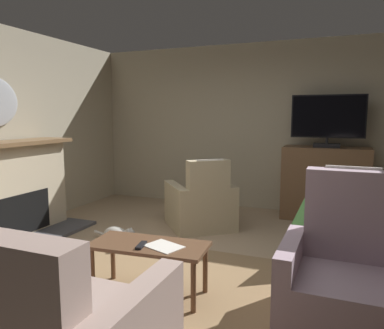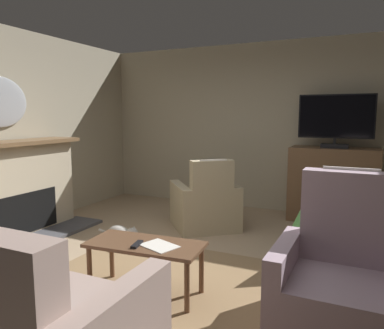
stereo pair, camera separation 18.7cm
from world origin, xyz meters
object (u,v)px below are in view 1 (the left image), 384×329
at_px(fireplace, 11,193).
at_px(potted_plant_tall_palm_by_window, 307,224).
at_px(tv_remote, 141,245).
at_px(sofa_floral, 25,327).
at_px(tv_cabinet, 325,185).
at_px(cat, 118,235).
at_px(television, 328,120).
at_px(armchair_beside_cabinet, 348,280).
at_px(folded_newspaper, 164,246).
at_px(armchair_near_window, 201,205).
at_px(coffee_table, 149,250).

bearing_deg(fireplace, potted_plant_tall_palm_by_window, 7.29).
xyz_separation_m(tv_remote, sofa_floral, (-0.15, -1.10, -0.15)).
relative_size(tv_cabinet, potted_plant_tall_palm_by_window, 1.51).
bearing_deg(sofa_floral, cat, 110.49).
distance_m(tv_remote, potted_plant_tall_palm_by_window, 1.74).
distance_m(television, armchair_beside_cabinet, 3.10).
height_order(fireplace, tv_remote, fireplace).
relative_size(folded_newspaper, potted_plant_tall_palm_by_window, 0.37).
xyz_separation_m(tv_remote, folded_newspaper, (0.18, 0.07, -0.01)).
distance_m(folded_newspaper, armchair_near_window, 2.05).
bearing_deg(cat, tv_remote, -48.76).
relative_size(fireplace, sofa_floral, 1.13).
xyz_separation_m(television, armchair_beside_cabinet, (0.29, -2.87, -1.15)).
bearing_deg(tv_remote, television, -34.12).
bearing_deg(coffee_table, television, 66.86).
xyz_separation_m(fireplace, tv_cabinet, (3.64, 2.39, -0.06)).
distance_m(coffee_table, cat, 1.46).
xyz_separation_m(sofa_floral, armchair_near_window, (-0.10, 3.17, -0.02)).
relative_size(fireplace, folded_newspaper, 5.94).
relative_size(coffee_table, cat, 1.59).
xyz_separation_m(fireplace, sofa_floral, (2.18, -1.87, -0.25)).
height_order(armchair_near_window, potted_plant_tall_palm_by_window, armchair_near_window).
height_order(sofa_floral, armchair_beside_cabinet, armchair_beside_cabinet).
distance_m(fireplace, armchair_beside_cabinet, 3.98).
relative_size(potted_plant_tall_palm_by_window, cat, 1.24).
xyz_separation_m(coffee_table, cat, (-1.00, 1.02, -0.30)).
bearing_deg(potted_plant_tall_palm_by_window, tv_cabinet, 87.48).
xyz_separation_m(folded_newspaper, armchair_beside_cabinet, (1.43, 0.18, -0.12)).
bearing_deg(fireplace, armchair_near_window, 31.90).
relative_size(coffee_table, sofa_floral, 0.66).
bearing_deg(coffee_table, folded_newspaper, -6.70).
relative_size(television, tv_remote, 6.02).
bearing_deg(armchair_beside_cabinet, coffee_table, -174.33).
bearing_deg(armchair_near_window, tv_remote, -83.20).
xyz_separation_m(folded_newspaper, sofa_floral, (-0.33, -1.17, -0.14)).
bearing_deg(armchair_beside_cabinet, tv_remote, -171.39).
bearing_deg(armchair_beside_cabinet, armchair_near_window, 135.42).
bearing_deg(armchair_beside_cabinet, television, 95.79).
bearing_deg(tv_cabinet, armchair_beside_cabinet, -84.31).
xyz_separation_m(coffee_table, tv_remote, (-0.03, -0.09, 0.07)).
height_order(fireplace, potted_plant_tall_palm_by_window, fireplace).
bearing_deg(tv_cabinet, cat, -138.12).
xyz_separation_m(fireplace, coffee_table, (2.35, -0.69, -0.18)).
height_order(coffee_table, folded_newspaper, folded_newspaper).
bearing_deg(cat, fireplace, -166.21).
distance_m(coffee_table, sofa_floral, 1.20).
xyz_separation_m(folded_newspaper, potted_plant_tall_palm_by_window, (1.05, 1.16, -0.01)).
bearing_deg(sofa_floral, armchair_beside_cabinet, 37.36).
xyz_separation_m(television, potted_plant_tall_palm_by_window, (-0.09, -1.88, -1.04)).
bearing_deg(tv_remote, cat, 30.08).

